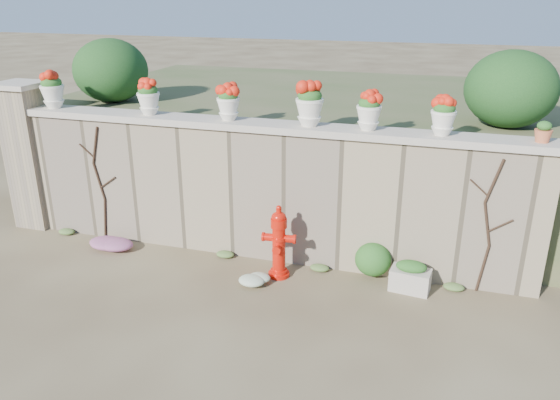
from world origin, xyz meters
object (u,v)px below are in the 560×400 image
(urn_pot_0, at_px, (52,90))
(terracotta_pot, at_px, (543,133))
(fire_hydrant, at_px, (279,242))
(planter_box, at_px, (410,277))

(urn_pot_0, distance_m, terracotta_pot, 7.24)
(urn_pot_0, bearing_deg, fire_hydrant, -8.86)
(fire_hydrant, distance_m, terracotta_pot, 3.71)
(terracotta_pot, bearing_deg, urn_pot_0, 180.00)
(fire_hydrant, relative_size, urn_pot_0, 1.86)
(urn_pot_0, relative_size, terracotta_pot, 2.27)
(planter_box, bearing_deg, terracotta_pot, 25.16)
(planter_box, relative_size, urn_pot_0, 0.97)
(planter_box, xyz_separation_m, terracotta_pot, (1.41, 0.47, 2.01))
(fire_hydrant, xyz_separation_m, terracotta_pot, (3.26, 0.62, 1.67))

